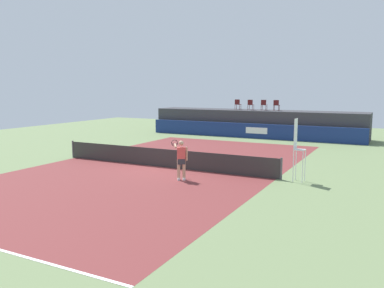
% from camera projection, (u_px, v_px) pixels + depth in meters
% --- Properties ---
extents(ground_plane, '(48.00, 48.00, 0.00)m').
position_uv_depth(ground_plane, '(190.00, 158.00, 23.10)').
color(ground_plane, '#6B7F51').
extents(court_inner, '(12.00, 22.00, 0.00)m').
position_uv_depth(court_inner, '(163.00, 167.00, 20.46)').
color(court_inner, maroon).
rests_on(court_inner, ground).
extents(sponsor_wall, '(18.00, 0.22, 1.20)m').
position_uv_depth(sponsor_wall, '(249.00, 131.00, 32.25)').
color(sponsor_wall, navy).
rests_on(sponsor_wall, ground).
extents(spectator_platform, '(18.00, 2.80, 2.20)m').
position_uv_depth(spectator_platform, '(256.00, 123.00, 33.76)').
color(spectator_platform, '#38383D').
rests_on(spectator_platform, ground).
extents(spectator_chair_far_left, '(0.45, 0.45, 0.89)m').
position_uv_depth(spectator_chair_far_left, '(238.00, 104.00, 34.24)').
color(spectator_chair_far_left, '#561919').
rests_on(spectator_chair_far_left, spectator_platform).
extents(spectator_chair_left, '(0.44, 0.44, 0.89)m').
position_uv_depth(spectator_chair_left, '(251.00, 104.00, 33.48)').
color(spectator_chair_left, '#561919').
rests_on(spectator_chair_left, spectator_platform).
extents(spectator_chair_center, '(0.46, 0.46, 0.89)m').
position_uv_depth(spectator_chair_center, '(264.00, 104.00, 33.18)').
color(spectator_chair_center, '#561919').
rests_on(spectator_chair_center, spectator_platform).
extents(spectator_chair_right, '(0.47, 0.47, 0.89)m').
position_uv_depth(spectator_chair_right, '(276.00, 105.00, 32.65)').
color(spectator_chair_right, '#561919').
rests_on(spectator_chair_right, spectator_platform).
extents(umpire_chair, '(0.46, 0.46, 2.76)m').
position_uv_depth(umpire_chair, '(297.00, 146.00, 17.11)').
color(umpire_chair, white).
rests_on(umpire_chair, ground).
extents(tennis_net, '(12.40, 0.02, 0.95)m').
position_uv_depth(tennis_net, '(163.00, 158.00, 20.39)').
color(tennis_net, '#2D2D2D').
rests_on(tennis_net, ground).
extents(net_post_near, '(0.10, 0.10, 1.00)m').
position_uv_depth(net_post_near, '(73.00, 149.00, 23.21)').
color(net_post_near, '#4C4C51').
rests_on(net_post_near, ground).
extents(net_post_far, '(0.10, 0.10, 1.00)m').
position_uv_depth(net_post_far, '(281.00, 169.00, 17.57)').
color(net_post_far, '#4C4C51').
rests_on(net_post_far, ground).
extents(tennis_player, '(1.12, 0.99, 1.77)m').
position_uv_depth(tennis_player, '(181.00, 159.00, 17.48)').
color(tennis_player, white).
rests_on(tennis_player, court_inner).
extents(tennis_ball, '(0.07, 0.07, 0.07)m').
position_uv_depth(tennis_ball, '(221.00, 159.00, 22.60)').
color(tennis_ball, '#D8EA33').
rests_on(tennis_ball, court_inner).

